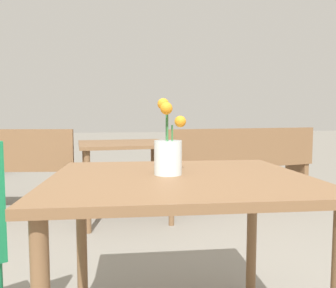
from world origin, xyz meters
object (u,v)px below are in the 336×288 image
object	(u,v)px
bench_middle	(4,168)
table_back	(125,153)
table_front	(180,200)
bench_near	(241,163)
flower_vase	(168,154)

from	to	relation	value
bench_middle	table_back	distance (m)	1.27
table_front	bench_near	size ratio (longest dim) A/B	0.57
table_front	bench_middle	xyz separation A→B (m)	(-1.31, 2.31, -0.19)
table_back	table_front	bearing A→B (deg)	-86.50
flower_vase	table_back	world-z (taller)	flower_vase
table_front	flower_vase	world-z (taller)	flower_vase
table_front	bench_near	distance (m)	2.42
flower_vase	table_back	bearing A→B (deg)	92.32
flower_vase	bench_near	xyz separation A→B (m)	(1.19, 2.09, -0.35)
flower_vase	bench_near	size ratio (longest dim) A/B	0.16
table_back	bench_near	bearing A→B (deg)	8.84
table_front	flower_vase	size ratio (longest dim) A/B	3.47
table_front	table_back	distance (m)	1.92
bench_near	table_back	size ratio (longest dim) A/B	1.99
table_front	bench_near	world-z (taller)	bench_near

